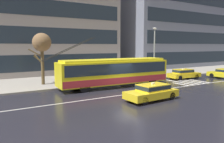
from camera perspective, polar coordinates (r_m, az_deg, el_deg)
ground_plane at (r=21.09m, az=4.13°, el=-5.03°), size 160.00×160.00×0.00m
sidewalk_slab at (r=28.82m, az=-6.27°, el=-1.75°), size 80.00×10.00×0.14m
crosswalk_stripe_edge_near at (r=26.55m, az=15.71°, el=-2.83°), size 0.44×4.40×0.01m
crosswalk_stripe_inner_a at (r=27.20m, az=17.01°, el=-2.65°), size 0.44×4.40×0.01m
crosswalk_stripe_center at (r=27.87m, az=18.25°, el=-2.47°), size 0.44×4.40×0.01m
crosswalk_stripe_inner_b at (r=28.55m, az=19.43°, el=-2.30°), size 0.44×4.40×0.01m
crosswalk_stripe_edge_far at (r=29.25m, az=20.56°, el=-2.14°), size 0.44×4.40×0.01m
lane_centre_line at (r=20.14m, az=6.10°, el=-5.60°), size 72.00×0.14×0.01m
trolleybus at (r=22.87m, az=0.74°, el=-0.03°), size 13.38×2.98×5.10m
taxi_oncoming_near at (r=17.69m, az=10.33°, el=-5.08°), size 4.45×2.02×1.39m
taxi_ahead_of_bus at (r=29.99m, az=18.09°, el=-0.49°), size 4.46×2.04×1.39m
pedestrian_at_shelter at (r=27.94m, az=0.21°, el=0.14°), size 0.50×0.50×1.62m
pedestrian_approaching_curb at (r=28.29m, az=3.57°, el=1.65°), size 1.61×1.61×2.02m
pedestrian_walking_past at (r=23.37m, az=-9.44°, el=0.36°), size 1.40×1.40×2.02m
street_lamp at (r=28.77m, az=10.92°, el=5.94°), size 0.60×0.32×6.44m
street_tree_bare at (r=24.54m, az=-17.75°, el=6.85°), size 2.36×1.99×5.48m
office_tower_corner_left at (r=36.94m, az=-17.28°, el=17.16°), size 21.86×10.42×22.33m
office_tower_corner_right at (r=50.67m, az=13.76°, el=16.71°), size 24.17×15.17×26.50m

